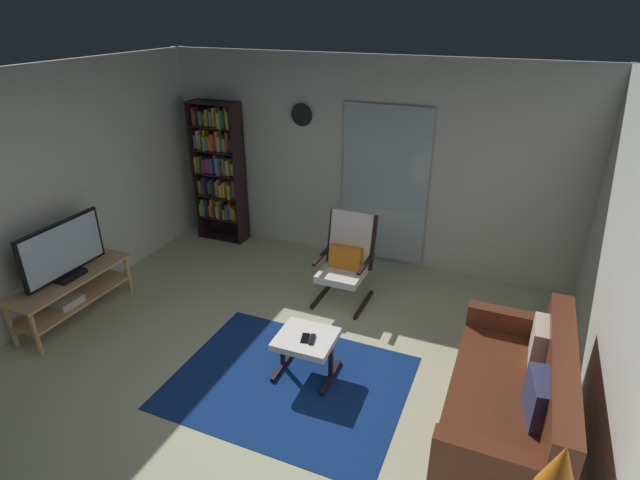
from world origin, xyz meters
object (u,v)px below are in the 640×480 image
Objects in this scene: leather_sofa at (514,401)px; wall_clock at (302,115)px; bookshelf_near_tv at (219,169)px; television at (63,252)px; tv_stand at (72,292)px; cell_phone at (305,338)px; tv_remote at (312,339)px; ottoman at (306,343)px; lounge_armchair at (347,256)px.

wall_clock reaches higher than leather_sofa.
television is at bearing -97.65° from bookshelf_near_tv.
wall_clock reaches higher than bookshelf_near_tv.
tv_stand is 4.47m from leather_sofa.
cell_phone is at bearing 2.19° from television.
wall_clock is (1.21, 0.17, 0.82)m from bookshelf_near_tv.
bookshelf_near_tv is (0.33, 2.43, 0.70)m from tv_stand.
television is 2.72m from cell_phone.
leather_sofa reaches higher than tv_remote.
tv_remote reaches higher than ottoman.
tv_stand is 1.33× the size of lounge_armchair.
lounge_armchair is 7.10× the size of tv_remote.
lounge_armchair is 1.44m from cell_phone.
wall_clock is at bearing 115.00° from ottoman.
leather_sofa is 1.72m from tv_remote.
leather_sofa reaches higher than cell_phone.
tv_remote is (2.43, -2.31, -0.61)m from bookshelf_near_tv.
leather_sofa reaches higher than ottoman.
tv_stand reaches higher than tv_remote.
cell_phone is (2.69, 0.10, -0.38)m from television.
lounge_armchair is 1.92× the size of ottoman.
bookshelf_near_tv is 13.63× the size of tv_remote.
television is 0.97× the size of lounge_armchair.
tv_stand is 2.76m from tv_remote.
bookshelf_near_tv is 3.35m from ottoman.
ottoman is (2.68, 0.15, 0.01)m from tv_stand.
tv_stand is 1.37× the size of television.
ottoman is 0.11m from tv_remote.
television is at bearing -178.24° from leather_sofa.
ottoman is (2.36, -2.28, -0.69)m from bookshelf_near_tv.
wall_clock is at bearing 59.35° from tv_stand.
tv_stand is 0.76× the size of leather_sofa.
lounge_armchair is (2.56, 1.55, 0.20)m from tv_stand.
tv_stand is at bearing 169.45° from tv_remote.
wall_clock reaches higher than tv_remote.
lounge_armchair reaches higher than ottoman.
television is (0.00, 0.02, 0.47)m from tv_stand.
tv_stand is at bearing -120.65° from wall_clock.
lounge_armchair is 3.53× the size of wall_clock.
tv_remote is 3.11m from wall_clock.
cell_phone is (0.13, -1.43, -0.12)m from lounge_armchair.
tv_remote is 0.07m from cell_phone.
ottoman is (-1.78, -0.00, 0.04)m from leather_sofa.
tv_stand is at bearing -178.02° from leather_sofa.
bookshelf_near_tv is at bearing 82.35° from television.
wall_clock reaches higher than lounge_armchair.
leather_sofa is 1.78m from ottoman.
leather_sofa is at bearing 1.98° from tv_stand.
wall_clock is at bearing 7.81° from bookshelf_near_tv.
cell_phone is at bearing -44.40° from bookshelf_near_tv.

